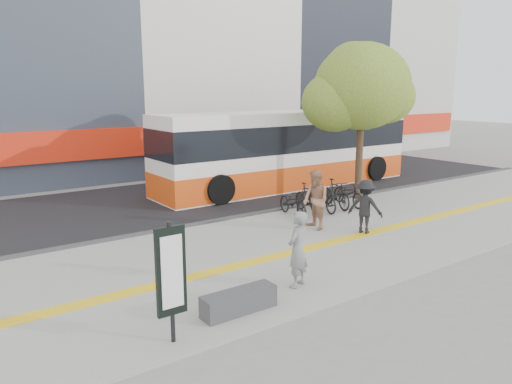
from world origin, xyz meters
TOP-DOWN VIEW (x-y plane):
  - ground at (0.00, 0.00)m, footprint 120.00×120.00m
  - sidewalk at (0.00, 1.50)m, footprint 40.00×7.00m
  - tactile_strip at (0.00, 1.00)m, footprint 40.00×0.45m
  - street at (0.00, 9.00)m, footprint 40.00×8.00m
  - curb at (0.00, 5.00)m, footprint 40.00×0.25m
  - bench at (-2.60, -1.20)m, footprint 1.60×0.45m
  - signboard at (-4.20, -1.51)m, footprint 0.55×0.10m
  - street_tree at (7.18, 4.82)m, footprint 4.40×3.80m
  - bus at (6.59, 8.50)m, footprint 12.95×3.07m
  - bicycle_row at (4.54, 4.00)m, footprint 3.76×1.96m
  - seated_woman at (-0.80, -0.88)m, footprint 0.75×0.64m
  - pedestrian_tan at (2.71, 2.36)m, footprint 0.85×1.02m
  - pedestrian_dark at (3.65, 1.13)m, footprint 1.05×1.25m

SIDE VIEW (x-z plane):
  - ground at x=0.00m, z-range 0.00..0.00m
  - street at x=0.00m, z-range 0.00..0.06m
  - sidewalk at x=0.00m, z-range 0.00..0.08m
  - curb at x=0.00m, z-range 0.00..0.14m
  - tactile_strip at x=0.00m, z-range 0.08..0.09m
  - bench at x=-2.60m, z-range 0.08..0.53m
  - bicycle_row at x=4.54m, z-range 0.05..1.14m
  - pedestrian_dark at x=3.65m, z-range 0.08..1.76m
  - seated_woman at x=-0.80m, z-range 0.08..1.84m
  - pedestrian_tan at x=2.71m, z-range 0.08..1.99m
  - signboard at x=-4.20m, z-range 0.27..2.47m
  - bus at x=6.59m, z-range -0.04..3.40m
  - street_tree at x=7.18m, z-range 1.36..7.67m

